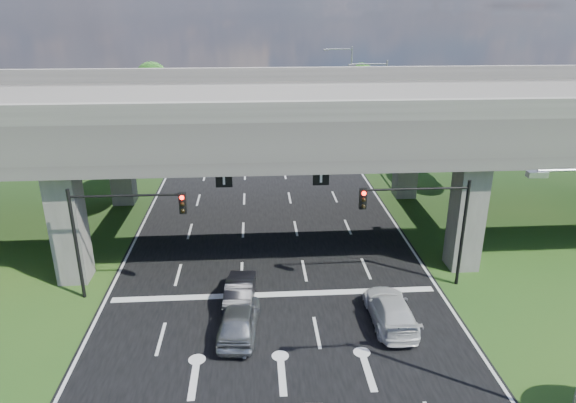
{
  "coord_description": "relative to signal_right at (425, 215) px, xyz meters",
  "views": [
    {
      "loc": [
        -0.91,
        -20.05,
        14.3
      ],
      "look_at": [
        0.98,
        7.83,
        3.62
      ],
      "focal_mm": 32.0,
      "sensor_mm": 36.0,
      "label": 1
    }
  ],
  "objects": [
    {
      "name": "car_white",
      "position": [
        -2.42,
        -3.36,
        -3.47
      ],
      "size": [
        1.92,
        4.72,
        1.37
      ],
      "primitive_type": "imported",
      "rotation": [
        0.0,
        0.0,
        3.14
      ],
      "color": "silver",
      "rests_on": "road"
    },
    {
      "name": "tree_left_mid",
      "position": [
        -24.78,
        30.06,
        -0.01
      ],
      "size": [
        3.91,
        3.9,
        6.76
      ],
      "color": "black",
      "rests_on": "ground"
    },
    {
      "name": "signal_left",
      "position": [
        -15.65,
        0.0,
        0.0
      ],
      "size": [
        5.76,
        0.54,
        6.0
      ],
      "color": "black",
      "rests_on": "ground"
    },
    {
      "name": "tree_left_far",
      "position": [
        -20.78,
        38.06,
        0.95
      ],
      "size": [
        4.8,
        4.8,
        8.32
      ],
      "color": "black",
      "rests_on": "ground"
    },
    {
      "name": "warehouse",
      "position": [
        -33.82,
        31.06,
        -2.19
      ],
      "size": [
        20.0,
        10.0,
        4.0
      ],
      "primitive_type": "cube",
      "color": "#9E9E99",
      "rests_on": "ground"
    },
    {
      "name": "tree_right_mid",
      "position": [
        8.22,
        32.06,
        -0.01
      ],
      "size": [
        3.91,
        3.9,
        6.76
      ],
      "color": "black",
      "rests_on": "ground"
    },
    {
      "name": "car_dark",
      "position": [
        -9.62,
        -0.94,
        -3.5
      ],
      "size": [
        1.68,
        4.1,
        1.32
      ],
      "primitive_type": "imported",
      "rotation": [
        0.0,
        0.0,
        3.07
      ],
      "color": "black",
      "rests_on": "road"
    },
    {
      "name": "tree_right_near",
      "position": [
        5.22,
        24.06,
        0.31
      ],
      "size": [
        4.2,
        4.2,
        7.28
      ],
      "color": "black",
      "rests_on": "ground"
    },
    {
      "name": "ground",
      "position": [
        -7.82,
        -3.94,
        -4.19
      ],
      "size": [
        160.0,
        160.0,
        0.0
      ],
      "primitive_type": "plane",
      "color": "#1F4917",
      "rests_on": "ground"
    },
    {
      "name": "streetlight_beyond",
      "position": [
        2.27,
        36.06,
        1.66
      ],
      "size": [
        3.38,
        0.25,
        10.0
      ],
      "color": "gray",
      "rests_on": "ground"
    },
    {
      "name": "signal_right",
      "position": [
        0.0,
        0.0,
        0.0
      ],
      "size": [
        5.76,
        0.54,
        6.0
      ],
      "color": "black",
      "rests_on": "ground"
    },
    {
      "name": "road",
      "position": [
        -7.82,
        6.06,
        -4.17
      ],
      "size": [
        18.0,
        120.0,
        0.03
      ],
      "primitive_type": "cube",
      "color": "black",
      "rests_on": "ground"
    },
    {
      "name": "car_silver",
      "position": [
        -9.62,
        -3.75,
        -3.41
      ],
      "size": [
        2.16,
        4.53,
        1.49
      ],
      "primitive_type": "imported",
      "rotation": [
        0.0,
        0.0,
        3.05
      ],
      "color": "#9B9EA2",
      "rests_on": "road"
    },
    {
      "name": "overpass",
      "position": [
        -7.82,
        8.06,
        3.73
      ],
      "size": [
        80.0,
        15.0,
        10.0
      ],
      "color": "#373532",
      "rests_on": "ground"
    },
    {
      "name": "streetlight_far",
      "position": [
        2.27,
        20.06,
        1.66
      ],
      "size": [
        3.38,
        0.25,
        10.0
      ],
      "color": "gray",
      "rests_on": "ground"
    },
    {
      "name": "tree_right_far",
      "position": [
        4.22,
        40.06,
        0.63
      ],
      "size": [
        4.5,
        4.5,
        7.8
      ],
      "color": "black",
      "rests_on": "ground"
    },
    {
      "name": "tree_left_near",
      "position": [
        -21.78,
        22.06,
        0.63
      ],
      "size": [
        4.5,
        4.5,
        7.8
      ],
      "color": "black",
      "rests_on": "ground"
    }
  ]
}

